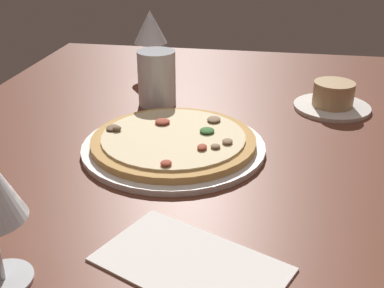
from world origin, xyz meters
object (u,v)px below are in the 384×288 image
object	(u,v)px
ramekin_on_saucer	(333,99)
water_glass	(157,81)
wine_glass_near	(150,29)
pizza_main	(174,143)
paper_menu	(191,264)

from	to	relation	value
ramekin_on_saucer	water_glass	bearing A→B (deg)	-84.46
wine_glass_near	water_glass	xyz separation A→B (cm)	(20.42, 6.39, -6.13)
ramekin_on_saucer	wine_glass_near	world-z (taller)	wine_glass_near
pizza_main	paper_menu	bearing A→B (deg)	15.50
water_glass	pizza_main	bearing A→B (deg)	20.78
pizza_main	ramekin_on_saucer	size ratio (longest dim) A/B	2.01
pizza_main	water_glass	xyz separation A→B (cm)	(-20.78, -7.89, 3.92)
pizza_main	paper_menu	size ratio (longest dim) A/B	1.47
pizza_main	wine_glass_near	bearing A→B (deg)	-160.89
wine_glass_near	paper_menu	size ratio (longest dim) A/B	0.74
pizza_main	paper_menu	distance (cm)	30.71
wine_glass_near	paper_menu	world-z (taller)	wine_glass_near
ramekin_on_saucer	water_glass	size ratio (longest dim) A/B	1.37
ramekin_on_saucer	wine_glass_near	bearing A→B (deg)	-111.70
pizza_main	water_glass	world-z (taller)	water_glass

